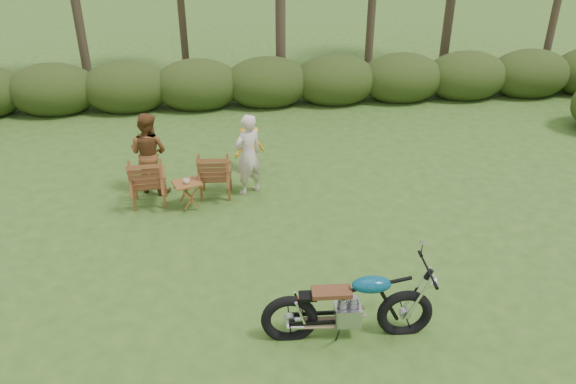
{
  "coord_description": "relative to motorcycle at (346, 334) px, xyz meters",
  "views": [
    {
      "loc": [
        -1.13,
        -6.79,
        5.57
      ],
      "look_at": [
        -0.18,
        1.81,
        0.9
      ],
      "focal_mm": 35.0,
      "sensor_mm": 36.0,
      "label": 1
    }
  ],
  "objects": [
    {
      "name": "child",
      "position": [
        -1.08,
        5.46,
        0.0
      ],
      "size": [
        0.82,
        0.66,
        1.11
      ],
      "primitive_type": "imported",
      "rotation": [
        0.0,
        0.0,
        3.55
      ],
      "color": "orange",
      "rests_on": "ground"
    },
    {
      "name": "adult_b",
      "position": [
        -3.16,
        4.75,
        0.0
      ],
      "size": [
        1.03,
        0.94,
        1.7
      ],
      "primitive_type": "imported",
      "rotation": [
        0.0,
        0.0,
        2.68
      ],
      "color": "brown",
      "rests_on": "ground"
    },
    {
      "name": "ground",
      "position": [
        -0.35,
        0.86,
        0.0
      ],
      "size": [
        80.0,
        80.0,
        0.0
      ],
      "primitive_type": "plane",
      "color": "#2E4C19",
      "rests_on": "ground"
    },
    {
      "name": "side_table",
      "position": [
        -2.37,
        3.9,
        0.28
      ],
      "size": [
        0.66,
        0.61,
        0.56
      ],
      "primitive_type": null,
      "rotation": [
        0.0,
        0.0,
        0.33
      ],
      "color": "brown",
      "rests_on": "ground"
    },
    {
      "name": "adult_a",
      "position": [
        -1.16,
        4.41,
        0.0
      ],
      "size": [
        0.75,
        0.68,
        1.71
      ],
      "primitive_type": "imported",
      "rotation": [
        0.0,
        0.0,
        3.72
      ],
      "color": "beige",
      "rests_on": "ground"
    },
    {
      "name": "motorcycle",
      "position": [
        0.0,
        0.0,
        0.0
      ],
      "size": [
        2.31,
        0.95,
        1.3
      ],
      "primitive_type": null,
      "rotation": [
        0.0,
        0.0,
        -0.04
      ],
      "color": "#0B759B",
      "rests_on": "ground"
    },
    {
      "name": "lawn_chair_left",
      "position": [
        -3.15,
        4.16,
        0.0
      ],
      "size": [
        0.78,
        0.78,
        1.07
      ],
      "primitive_type": null,
      "rotation": [
        0.0,
        0.0,
        3.2
      ],
      "color": "brown",
      "rests_on": "ground"
    },
    {
      "name": "lawn_chair_right",
      "position": [
        -1.84,
        4.35,
        0.0
      ],
      "size": [
        0.75,
        0.75,
        1.03
      ],
      "primitive_type": null,
      "rotation": [
        0.0,
        0.0,
        3.07
      ],
      "color": "#5D3117",
      "rests_on": "ground"
    },
    {
      "name": "cup",
      "position": [
        -2.38,
        3.86,
        0.61
      ],
      "size": [
        0.13,
        0.13,
        0.09
      ],
      "primitive_type": "imported",
      "rotation": [
        0.0,
        0.0,
        -0.05
      ],
      "color": "beige",
      "rests_on": "side_table"
    }
  ]
}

